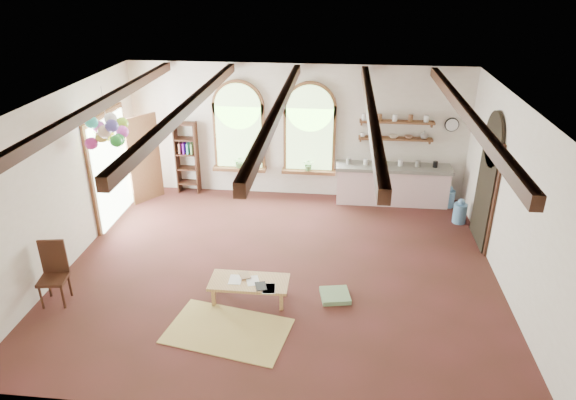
# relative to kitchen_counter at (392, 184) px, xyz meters

# --- Properties ---
(floor) EXTENTS (8.00, 8.00, 0.00)m
(floor) POSITION_rel_kitchen_counter_xyz_m (-2.30, -3.20, -0.48)
(floor) COLOR #4F2320
(floor) RESTS_ON ground
(ceiling_beams) EXTENTS (6.20, 6.80, 0.18)m
(ceiling_beams) POSITION_rel_kitchen_counter_xyz_m (-2.30, -3.20, 2.62)
(ceiling_beams) COLOR #3A1E12
(ceiling_beams) RESTS_ON ceiling
(window_left) EXTENTS (1.30, 0.28, 2.20)m
(window_left) POSITION_rel_kitchen_counter_xyz_m (-3.70, 0.23, 1.16)
(window_left) COLOR brown
(window_left) RESTS_ON floor
(window_right) EXTENTS (1.30, 0.28, 2.20)m
(window_right) POSITION_rel_kitchen_counter_xyz_m (-2.00, 0.23, 1.16)
(window_right) COLOR brown
(window_right) RESTS_ON floor
(left_doorway) EXTENTS (0.10, 1.90, 2.50)m
(left_doorway) POSITION_rel_kitchen_counter_xyz_m (-6.25, -1.40, 0.67)
(left_doorway) COLOR brown
(left_doorway) RESTS_ON floor
(right_doorway) EXTENTS (0.10, 1.30, 2.40)m
(right_doorway) POSITION_rel_kitchen_counter_xyz_m (1.65, -1.70, 0.62)
(right_doorway) COLOR black
(right_doorway) RESTS_ON floor
(kitchen_counter) EXTENTS (2.68, 0.62, 0.94)m
(kitchen_counter) POSITION_rel_kitchen_counter_xyz_m (0.00, 0.00, 0.00)
(kitchen_counter) COLOR beige
(kitchen_counter) RESTS_ON floor
(wall_shelf_lower) EXTENTS (1.70, 0.24, 0.04)m
(wall_shelf_lower) POSITION_rel_kitchen_counter_xyz_m (0.00, 0.18, 1.07)
(wall_shelf_lower) COLOR brown
(wall_shelf_lower) RESTS_ON wall_back
(wall_shelf_upper) EXTENTS (1.70, 0.24, 0.04)m
(wall_shelf_upper) POSITION_rel_kitchen_counter_xyz_m (0.00, 0.18, 1.47)
(wall_shelf_upper) COLOR brown
(wall_shelf_upper) RESTS_ON wall_back
(wall_clock) EXTENTS (0.32, 0.04, 0.32)m
(wall_clock) POSITION_rel_kitchen_counter_xyz_m (1.25, 0.25, 1.42)
(wall_clock) COLOR black
(wall_clock) RESTS_ON wall_back
(bookshelf) EXTENTS (0.53, 0.32, 1.80)m
(bookshelf) POSITION_rel_kitchen_counter_xyz_m (-5.00, 0.12, 0.42)
(bookshelf) COLOR #3A1E12
(bookshelf) RESTS_ON floor
(coffee_table) EXTENTS (1.34, 0.62, 0.38)m
(coffee_table) POSITION_rel_kitchen_counter_xyz_m (-2.70, -4.25, -0.14)
(coffee_table) COLOR tan
(coffee_table) RESTS_ON floor
(side_chair) EXTENTS (0.50, 0.50, 1.10)m
(side_chair) POSITION_rel_kitchen_counter_xyz_m (-5.95, -4.63, -0.16)
(side_chair) COLOR #3A1E12
(side_chair) RESTS_ON floor
(floor_mat) EXTENTS (2.05, 1.49, 0.02)m
(floor_mat) POSITION_rel_kitchen_counter_xyz_m (-2.90, -5.11, -0.47)
(floor_mat) COLOR tan
(floor_mat) RESTS_ON floor
(floor_cushion) EXTENTS (0.57, 0.57, 0.08)m
(floor_cushion) POSITION_rel_kitchen_counter_xyz_m (-1.24, -4.03, -0.43)
(floor_cushion) COLOR #67895E
(floor_cushion) RESTS_ON floor
(water_jug_a) EXTENTS (0.27, 0.27, 0.52)m
(water_jug_a) POSITION_rel_kitchen_counter_xyz_m (1.34, -0.09, -0.25)
(water_jug_a) COLOR #568AB9
(water_jug_a) RESTS_ON floor
(water_jug_b) EXTENTS (0.30, 0.30, 0.57)m
(water_jug_b) POSITION_rel_kitchen_counter_xyz_m (1.44, -0.90, -0.23)
(water_jug_b) COLOR #568AB9
(water_jug_b) RESTS_ON floor
(balloon_cluster) EXTENTS (0.75, 0.81, 1.15)m
(balloon_cluster) POSITION_rel_kitchen_counter_xyz_m (-5.71, -2.40, 1.86)
(balloon_cluster) COLOR silver
(balloon_cluster) RESTS_ON floor
(table_book) EXTENTS (0.25, 0.29, 0.02)m
(table_book) POSITION_rel_kitchen_counter_xyz_m (-2.87, -4.15, -0.08)
(table_book) COLOR olive
(table_book) RESTS_ON coffee_table
(tablet) EXTENTS (0.24, 0.29, 0.01)m
(tablet) POSITION_rel_kitchen_counter_xyz_m (-2.48, -4.39, -0.09)
(tablet) COLOR black
(tablet) RESTS_ON coffee_table
(potted_plant_left) EXTENTS (0.27, 0.23, 0.30)m
(potted_plant_left) POSITION_rel_kitchen_counter_xyz_m (-3.70, 0.12, 0.37)
(potted_plant_left) COLOR #598C4C
(potted_plant_left) RESTS_ON window_left
(potted_plant_right) EXTENTS (0.27, 0.23, 0.30)m
(potted_plant_right) POSITION_rel_kitchen_counter_xyz_m (-2.00, 0.12, 0.37)
(potted_plant_right) COLOR #598C4C
(potted_plant_right) RESTS_ON window_right
(shelf_cup_a) EXTENTS (0.12, 0.10, 0.10)m
(shelf_cup_a) POSITION_rel_kitchen_counter_xyz_m (-0.75, 0.18, 1.14)
(shelf_cup_a) COLOR white
(shelf_cup_a) RESTS_ON wall_shelf_lower
(shelf_cup_b) EXTENTS (0.10, 0.10, 0.09)m
(shelf_cup_b) POSITION_rel_kitchen_counter_xyz_m (-0.40, 0.18, 1.14)
(shelf_cup_b) COLOR beige
(shelf_cup_b) RESTS_ON wall_shelf_lower
(shelf_bowl_a) EXTENTS (0.22, 0.22, 0.05)m
(shelf_bowl_a) POSITION_rel_kitchen_counter_xyz_m (-0.05, 0.18, 1.12)
(shelf_bowl_a) COLOR beige
(shelf_bowl_a) RESTS_ON wall_shelf_lower
(shelf_bowl_b) EXTENTS (0.20, 0.20, 0.06)m
(shelf_bowl_b) POSITION_rel_kitchen_counter_xyz_m (0.30, 0.18, 1.12)
(shelf_bowl_b) COLOR #8C664C
(shelf_bowl_b) RESTS_ON wall_shelf_lower
(shelf_vase) EXTENTS (0.18, 0.18, 0.19)m
(shelf_vase) POSITION_rel_kitchen_counter_xyz_m (0.65, 0.18, 1.19)
(shelf_vase) COLOR slate
(shelf_vase) RESTS_ON wall_shelf_lower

